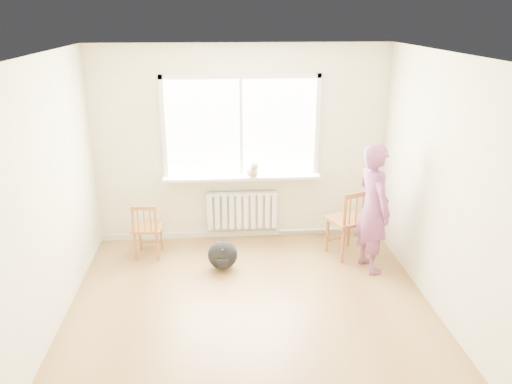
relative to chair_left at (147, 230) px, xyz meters
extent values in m
plane|color=olive|center=(1.27, -1.67, -0.39)|extent=(4.50, 4.50, 0.00)
plane|color=white|center=(1.27, -1.67, 2.31)|extent=(4.50, 4.50, 0.00)
cube|color=beige|center=(1.27, 0.58, 0.96)|extent=(4.00, 0.01, 2.70)
cube|color=white|center=(1.27, 0.56, 1.21)|extent=(2.00, 0.02, 1.30)
cube|color=white|center=(1.27, 0.54, 1.89)|extent=(2.12, 0.05, 0.06)
cube|color=white|center=(0.24, 0.54, 1.21)|extent=(0.06, 0.05, 1.42)
cube|color=white|center=(2.30, 0.54, 1.21)|extent=(0.06, 0.05, 1.42)
cube|color=white|center=(1.27, 0.54, 1.21)|extent=(0.04, 0.05, 1.30)
cube|color=white|center=(1.27, 0.47, 0.54)|extent=(2.15, 0.22, 0.04)
cube|color=white|center=(1.27, 0.53, 0.04)|extent=(1.00, 0.02, 0.55)
cube|color=white|center=(1.27, 0.48, 0.04)|extent=(1.00, 0.10, 0.51)
cube|color=white|center=(1.27, 0.48, 0.30)|extent=(1.00, 0.12, 0.03)
cylinder|color=silver|center=(2.52, 0.52, -0.31)|extent=(1.40, 0.04, 0.04)
cube|color=beige|center=(1.27, 0.56, -0.35)|extent=(4.00, 0.03, 0.08)
cube|color=#9C672D|center=(0.00, 0.04, 0.02)|extent=(0.41, 0.39, 0.04)
cylinder|color=#9C672D|center=(0.16, 0.17, -0.18)|extent=(0.03, 0.03, 0.41)
cylinder|color=#9C672D|center=(-0.13, 0.20, -0.18)|extent=(0.03, 0.03, 0.41)
cylinder|color=#9C672D|center=(0.14, -0.11, -0.18)|extent=(0.03, 0.03, 0.41)
cylinder|color=#9C672D|center=(-0.15, -0.09, -0.18)|extent=(0.03, 0.03, 0.41)
cylinder|color=#9C672D|center=(0.14, -0.11, 0.00)|extent=(0.04, 0.04, 0.77)
cylinder|color=#9C672D|center=(-0.15, -0.09, 0.00)|extent=(0.04, 0.04, 0.77)
cube|color=#9C672D|center=(-0.01, -0.10, 0.35)|extent=(0.31, 0.06, 0.05)
cylinder|color=#9C672D|center=(0.07, -0.11, 0.19)|extent=(0.02, 0.02, 0.31)
cylinder|color=#9C672D|center=(-0.01, -0.10, 0.19)|extent=(0.02, 0.02, 0.31)
cylinder|color=#9C672D|center=(-0.09, -0.09, 0.19)|extent=(0.02, 0.02, 0.31)
cube|color=#9C672D|center=(2.62, -0.11, 0.11)|extent=(0.59, 0.58, 0.04)
cylinder|color=#9C672D|center=(2.72, 0.12, -0.14)|extent=(0.04, 0.04, 0.50)
cylinder|color=#9C672D|center=(2.39, -0.01, -0.14)|extent=(0.04, 0.04, 0.50)
cylinder|color=#9C672D|center=(2.85, -0.21, -0.14)|extent=(0.04, 0.04, 0.50)
cylinder|color=#9C672D|center=(2.52, -0.34, -0.14)|extent=(0.04, 0.04, 0.50)
cylinder|color=#9C672D|center=(2.85, -0.21, 0.08)|extent=(0.04, 0.04, 0.94)
cylinder|color=#9C672D|center=(2.52, -0.34, 0.08)|extent=(0.04, 0.04, 0.94)
cube|color=#9C672D|center=(2.68, -0.27, 0.52)|extent=(0.37, 0.18, 0.06)
cylinder|color=#9C672D|center=(2.78, -0.24, 0.32)|extent=(0.02, 0.02, 0.38)
cylinder|color=#9C672D|center=(2.68, -0.27, 0.32)|extent=(0.02, 0.02, 0.38)
cylinder|color=#9C672D|center=(2.59, -0.31, 0.32)|extent=(0.02, 0.02, 0.38)
imported|color=#B23B51|center=(2.82, -0.52, 0.42)|extent=(0.52, 0.67, 1.62)
ellipsoid|color=beige|center=(1.41, 0.40, 0.66)|extent=(0.21, 0.29, 0.20)
sphere|color=beige|center=(1.43, 0.27, 0.76)|extent=(0.11, 0.11, 0.11)
cone|color=beige|center=(1.40, 0.27, 0.82)|extent=(0.04, 0.04, 0.04)
cone|color=beige|center=(1.46, 0.28, 0.82)|extent=(0.04, 0.04, 0.04)
cylinder|color=beige|center=(1.39, 0.54, 0.60)|extent=(0.05, 0.18, 0.02)
cylinder|color=beige|center=(1.39, 0.30, 0.61)|extent=(0.02, 0.02, 0.10)
cylinder|color=beige|center=(1.45, 0.30, 0.61)|extent=(0.02, 0.02, 0.10)
ellipsoid|color=black|center=(0.98, -0.39, -0.20)|extent=(0.42, 0.35, 0.37)
camera|label=1|loc=(0.96, -6.02, 2.69)|focal=35.00mm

